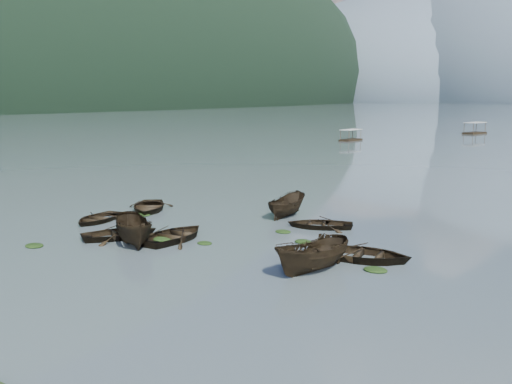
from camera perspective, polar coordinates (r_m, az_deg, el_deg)
The scene contains 21 objects.
ground_plane at distance 29.73m, azimuth -12.55°, elevation -7.08°, with size 2400.00×2400.00×0.00m, color #48555A.
haze_mtn_a at distance 961.84m, azimuth 15.54°, elevation 8.75°, with size 520.00×520.00×280.00m, color #475666.
rowboat_0 at distance 40.13m, azimuth -15.54°, elevation -2.86°, with size 2.95×4.12×0.85m, color black.
rowboat_1 at distance 35.25m, azimuth -13.42°, elevation -4.48°, with size 3.20×4.49×0.93m, color black.
rowboat_2 at distance 33.56m, azimuth -12.03°, elevation -5.14°, with size 1.86×4.94×1.91m, color black.
rowboat_3 at distance 34.14m, azimuth -8.09°, elevation -4.77°, with size 3.45×4.83×1.00m, color black.
rowboat_4 at distance 30.28m, azimuth 10.68°, elevation -6.71°, with size 3.51×4.91×1.02m, color black.
rowboat_5 at distance 27.98m, azimuth 5.69°, elevation -7.95°, with size 1.81×4.81×1.86m, color black.
rowboat_6 at distance 43.00m, azimuth -10.70°, elevation -1.86°, with size 3.46×4.85×1.00m, color black.
rowboat_7 at distance 37.16m, azimuth 6.40°, elevation -3.55°, with size 3.00×4.20×0.87m, color black.
rowboat_8 at distance 40.48m, azimuth 3.06°, elevation -2.41°, with size 1.69×4.49×1.74m, color black.
weed_clump_0 at distance 34.66m, azimuth -21.29°, elevation -5.12°, with size 1.12×0.92×0.24m, color black.
weed_clump_1 at distance 33.04m, azimuth -5.16°, elevation -5.19°, with size 0.92×0.74×0.20m, color black.
weed_clump_2 at distance 34.13m, azimuth -9.37°, elevation -4.80°, with size 1.21×0.97×0.26m, color black.
weed_clump_3 at distance 33.33m, azimuth 4.73°, elevation -5.06°, with size 1.02×0.87×0.23m, color black.
weed_clump_4 at distance 28.56m, azimuth 11.86°, elevation -7.75°, with size 1.19×0.94×0.25m, color black.
weed_clump_5 at distance 41.40m, azimuth -11.24°, elevation -2.32°, with size 1.16×0.94×0.25m, color black.
weed_clump_6 at distance 36.94m, azimuth -11.18°, elevation -3.75°, with size 1.04×0.86×0.22m, color black.
weed_clump_7 at distance 35.64m, azimuth 2.72°, elevation -4.07°, with size 1.02×0.82×0.22m, color black.
pontoon_left at distance 110.13m, azimuth 9.44°, elevation 5.08°, with size 2.23×5.36×2.05m, color black, non-canonical shape.
pontoon_centre at distance 137.48m, azimuth 21.00°, elevation 5.45°, with size 2.69×6.46×2.48m, color black, non-canonical shape.
Camera 1 is at (20.27, -20.06, 8.41)m, focal length 40.00 mm.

